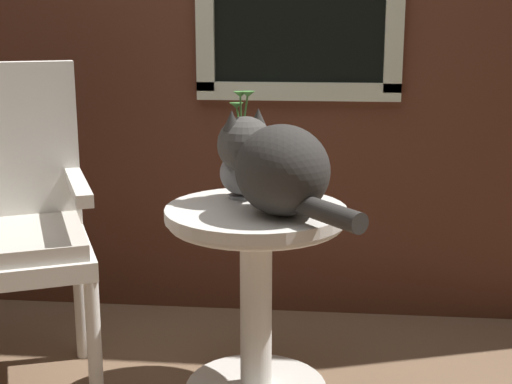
# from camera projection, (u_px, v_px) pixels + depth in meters

# --- Properties ---
(wicker_side_table) EXTENTS (0.57, 0.57, 0.64)m
(wicker_side_table) POSITION_uv_depth(u_px,v_px,m) (256.00, 271.00, 2.32)
(wicker_side_table) COLOR silver
(wicker_side_table) RESTS_ON ground_plane
(cat) EXTENTS (0.46, 0.53, 0.30)m
(cat) POSITION_uv_depth(u_px,v_px,m) (275.00, 165.00, 2.19)
(cat) COLOR #33302D
(cat) RESTS_ON wicker_side_table
(pewter_vase_with_ivy) EXTENTS (0.14, 0.14, 0.35)m
(pewter_vase_with_ivy) POSITION_uv_depth(u_px,v_px,m) (242.00, 167.00, 2.37)
(pewter_vase_with_ivy) COLOR gray
(pewter_vase_with_ivy) RESTS_ON wicker_side_table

